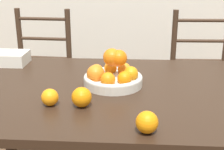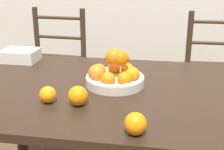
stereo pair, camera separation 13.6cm
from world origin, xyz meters
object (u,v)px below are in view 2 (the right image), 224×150
Objects in this scene: chair_right at (215,89)px; book_stack at (21,55)px; orange_loose_1 at (78,96)px; orange_loose_0 at (135,124)px; chair_left at (55,79)px; orange_loose_2 at (48,95)px; fruit_bowl at (115,75)px.

book_stack is (-1.19, -0.47, 0.32)m from chair_right.
orange_loose_1 is at bearing -125.99° from chair_right.
book_stack is (-0.74, 0.73, -0.00)m from orange_loose_0.
chair_right is at bearing 3.41° from chair_left.
chair_left is at bearing 121.05° from orange_loose_0.
orange_loose_1 is 0.40× the size of book_stack.
orange_loose_1 reaches higher than orange_loose_2.
orange_loose_1 is 1.17m from chair_left.
orange_loose_2 is 0.07× the size of chair_right.
chair_left is 1.00× the size of chair_right.
chair_left is 0.57m from book_stack.
orange_loose_0 is 0.38× the size of book_stack.
chair_left and chair_right have the same top height.
orange_loose_2 is (-0.13, 0.00, -0.01)m from orange_loose_1.
orange_loose_0 is 0.08× the size of chair_left.
book_stack is at bearing 132.69° from orange_loose_1.
fruit_bowl is at bearing 45.49° from orange_loose_2.
orange_loose_2 is 1.34m from chair_right.
orange_loose_2 is at bearing -134.51° from fruit_bowl.
orange_loose_1 is 0.13m from orange_loose_2.
chair_right is 1.32m from book_stack.
chair_left is at bearing 115.18° from orange_loose_1.
chair_left reaches higher than book_stack.
chair_right is at bearing 21.65° from book_stack.
chair_right reaches higher than orange_loose_2.
book_stack is at bearing 135.63° from orange_loose_0.
fruit_bowl is 3.42× the size of orange_loose_1.
book_stack is at bearing 124.58° from orange_loose_2.
orange_loose_0 is at bearing -72.09° from fruit_bowl.
book_stack is at bearing 153.94° from fruit_bowl.
book_stack is (-0.02, -0.47, 0.32)m from chair_left.
orange_loose_1 is (-0.11, -0.24, -0.01)m from fruit_bowl.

